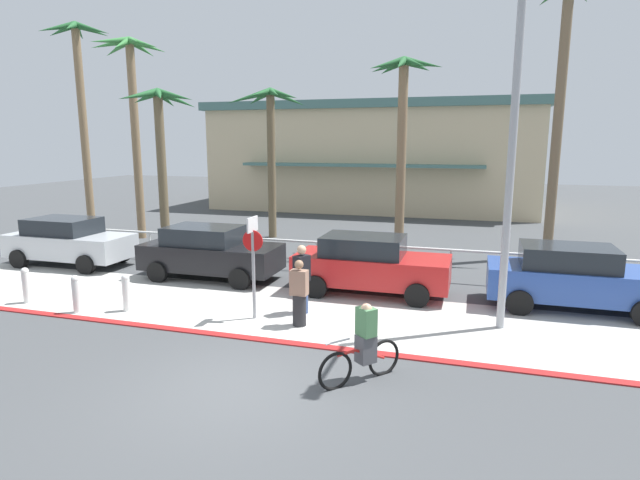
{
  "coord_description": "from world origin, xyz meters",
  "views": [
    {
      "loc": [
        3.94,
        -7.75,
        4.34
      ],
      "look_at": [
        -0.24,
        6.0,
        1.58
      ],
      "focal_mm": 28.89,
      "sensor_mm": 36.0,
      "label": 1
    }
  ],
  "objects_px": {
    "palm_tree_0": "(80,87)",
    "cyclist_red_0": "(364,345)",
    "pedestrian_1": "(302,282)",
    "pedestrian_0": "(299,296)",
    "car_blue_3": "(574,277)",
    "bollard_3": "(76,294)",
    "car_red_2": "(370,264)",
    "car_silver_0": "(69,241)",
    "bollard_0": "(26,285)",
    "streetlight_curb": "(513,144)",
    "palm_tree_3": "(270,127)",
    "palm_tree_5": "(564,66)",
    "stop_sign_bike_lane": "(253,253)",
    "palm_tree_1": "(132,89)",
    "palm_tree_4": "(402,109)",
    "car_black_1": "(210,252)",
    "bollard_2": "(126,292)",
    "palm_tree_2": "(159,128)"
  },
  "relations": [
    {
      "from": "palm_tree_0",
      "to": "car_black_1",
      "type": "relative_size",
      "value": 2.2
    },
    {
      "from": "palm_tree_3",
      "to": "car_black_1",
      "type": "relative_size",
      "value": 1.51
    },
    {
      "from": "palm_tree_2",
      "to": "palm_tree_5",
      "type": "bearing_deg",
      "value": 11.0
    },
    {
      "from": "streetlight_curb",
      "to": "palm_tree_0",
      "type": "distance_m",
      "value": 20.35
    },
    {
      "from": "bollard_2",
      "to": "palm_tree_3",
      "type": "bearing_deg",
      "value": 92.21
    },
    {
      "from": "car_blue_3",
      "to": "pedestrian_1",
      "type": "height_order",
      "value": "pedestrian_1"
    },
    {
      "from": "palm_tree_2",
      "to": "car_red_2",
      "type": "relative_size",
      "value": 1.45
    },
    {
      "from": "bollard_0",
      "to": "palm_tree_3",
      "type": "distance_m",
      "value": 12.32
    },
    {
      "from": "palm_tree_2",
      "to": "car_red_2",
      "type": "distance_m",
      "value": 10.77
    },
    {
      "from": "bollard_0",
      "to": "palm_tree_5",
      "type": "bearing_deg",
      "value": 35.75
    },
    {
      "from": "palm_tree_0",
      "to": "car_silver_0",
      "type": "height_order",
      "value": "palm_tree_0"
    },
    {
      "from": "pedestrian_0",
      "to": "palm_tree_3",
      "type": "bearing_deg",
      "value": 115.29
    },
    {
      "from": "palm_tree_0",
      "to": "palm_tree_1",
      "type": "bearing_deg",
      "value": -9.05
    },
    {
      "from": "pedestrian_1",
      "to": "bollard_3",
      "type": "bearing_deg",
      "value": -163.39
    },
    {
      "from": "bollard_3",
      "to": "pedestrian_1",
      "type": "xyz_separation_m",
      "value": [
        5.53,
        1.65,
        0.32
      ]
    },
    {
      "from": "palm_tree_3",
      "to": "pedestrian_1",
      "type": "height_order",
      "value": "palm_tree_3"
    },
    {
      "from": "bollard_0",
      "to": "streetlight_curb",
      "type": "xyz_separation_m",
      "value": [
        12.25,
        1.5,
        3.76
      ]
    },
    {
      "from": "palm_tree_2",
      "to": "car_silver_0",
      "type": "bearing_deg",
      "value": -115.35
    },
    {
      "from": "bollard_2",
      "to": "car_red_2",
      "type": "bearing_deg",
      "value": 30.99
    },
    {
      "from": "bollard_2",
      "to": "pedestrian_0",
      "type": "distance_m",
      "value": 4.65
    },
    {
      "from": "palm_tree_0",
      "to": "cyclist_red_0",
      "type": "bearing_deg",
      "value": -36.12
    },
    {
      "from": "palm_tree_1",
      "to": "pedestrian_0",
      "type": "relative_size",
      "value": 5.4
    },
    {
      "from": "palm_tree_5",
      "to": "car_blue_3",
      "type": "relative_size",
      "value": 2.26
    },
    {
      "from": "palm_tree_3",
      "to": "palm_tree_5",
      "type": "height_order",
      "value": "palm_tree_5"
    },
    {
      "from": "pedestrian_1",
      "to": "pedestrian_0",
      "type": "bearing_deg",
      "value": -74.87
    },
    {
      "from": "bollard_0",
      "to": "palm_tree_2",
      "type": "xyz_separation_m",
      "value": [
        -0.54,
        7.41,
        4.33
      ]
    },
    {
      "from": "bollard_0",
      "to": "palm_tree_2",
      "type": "distance_m",
      "value": 8.6
    },
    {
      "from": "palm_tree_1",
      "to": "palm_tree_4",
      "type": "height_order",
      "value": "palm_tree_1"
    },
    {
      "from": "palm_tree_0",
      "to": "car_silver_0",
      "type": "relative_size",
      "value": 2.2
    },
    {
      "from": "cyclist_red_0",
      "to": "car_red_2",
      "type": "bearing_deg",
      "value": 100.39
    },
    {
      "from": "palm_tree_0",
      "to": "car_silver_0",
      "type": "xyz_separation_m",
      "value": [
        4.0,
        -5.8,
        -5.96
      ]
    },
    {
      "from": "car_blue_3",
      "to": "bollard_3",
      "type": "bearing_deg",
      "value": -161.73
    },
    {
      "from": "car_black_1",
      "to": "pedestrian_0",
      "type": "relative_size",
      "value": 2.72
    },
    {
      "from": "palm_tree_3",
      "to": "car_red_2",
      "type": "relative_size",
      "value": 1.51
    },
    {
      "from": "streetlight_curb",
      "to": "palm_tree_4",
      "type": "height_order",
      "value": "streetlight_curb"
    },
    {
      "from": "stop_sign_bike_lane",
      "to": "pedestrian_1",
      "type": "bearing_deg",
      "value": 36.31
    },
    {
      "from": "bollard_3",
      "to": "palm_tree_1",
      "type": "xyz_separation_m",
      "value": [
        -4.95,
        9.52,
        6.07
      ]
    },
    {
      "from": "palm_tree_3",
      "to": "car_blue_3",
      "type": "relative_size",
      "value": 1.51
    },
    {
      "from": "palm_tree_0",
      "to": "car_blue_3",
      "type": "distance_m",
      "value": 21.96
    },
    {
      "from": "bollard_3",
      "to": "car_red_2",
      "type": "xyz_separation_m",
      "value": [
        6.83,
        3.9,
        0.35
      ]
    },
    {
      "from": "palm_tree_0",
      "to": "bollard_3",
      "type": "bearing_deg",
      "value": -51.14
    },
    {
      "from": "stop_sign_bike_lane",
      "to": "car_black_1",
      "type": "relative_size",
      "value": 0.58
    },
    {
      "from": "stop_sign_bike_lane",
      "to": "car_red_2",
      "type": "relative_size",
      "value": 0.58
    },
    {
      "from": "streetlight_curb",
      "to": "bollard_2",
      "type": "bearing_deg",
      "value": -172.04
    },
    {
      "from": "palm_tree_2",
      "to": "bollard_3",
      "type": "bearing_deg",
      "value": -72.4
    },
    {
      "from": "bollard_2",
      "to": "car_red_2",
      "type": "xyz_separation_m",
      "value": [
        5.69,
        3.42,
        0.35
      ]
    },
    {
      "from": "car_black_1",
      "to": "pedestrian_0",
      "type": "distance_m",
      "value": 5.31
    },
    {
      "from": "stop_sign_bike_lane",
      "to": "palm_tree_3",
      "type": "bearing_deg",
      "value": 109.92
    },
    {
      "from": "palm_tree_0",
      "to": "car_blue_3",
      "type": "height_order",
      "value": "palm_tree_0"
    },
    {
      "from": "car_red_2",
      "to": "pedestrian_0",
      "type": "bearing_deg",
      "value": -108.52
    }
  ]
}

